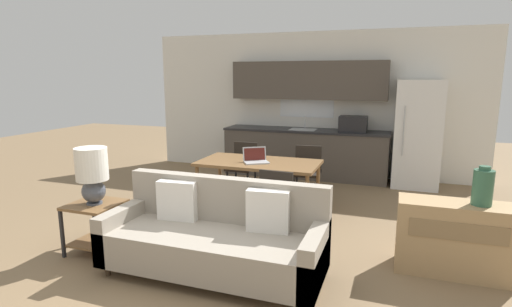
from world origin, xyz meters
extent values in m
plane|color=#7F6647|center=(0.00, 0.00, 0.00)|extent=(20.00, 20.00, 0.00)
cube|color=silver|center=(0.00, 4.63, 1.35)|extent=(6.40, 0.06, 2.70)
cube|color=white|center=(-0.05, 4.59, 1.55)|extent=(1.04, 0.01, 0.90)
cube|color=#4C443D|center=(0.00, 4.29, 0.43)|extent=(3.03, 0.62, 0.86)
cube|color=#232326|center=(0.00, 4.29, 0.88)|extent=(3.06, 0.65, 0.04)
cube|color=#B2B5B7|center=(-0.03, 4.24, 0.90)|extent=(0.48, 0.36, 0.01)
cylinder|color=#B7BABC|center=(-0.03, 4.41, 1.02)|extent=(0.02, 0.02, 0.24)
cube|color=#4C443D|center=(0.00, 4.43, 1.80)|extent=(2.88, 0.34, 0.70)
cube|color=black|center=(0.88, 4.24, 1.04)|extent=(0.48, 0.36, 0.28)
cube|color=white|center=(1.95, 4.24, 0.91)|extent=(0.75, 0.68, 1.82)
cylinder|color=silver|center=(1.72, 3.88, 1.00)|extent=(0.02, 0.02, 0.82)
cube|color=brown|center=(-0.14, 2.04, 0.71)|extent=(1.63, 0.85, 0.04)
cylinder|color=brown|center=(-0.90, 1.68, 0.34)|extent=(0.05, 0.05, 0.69)
cylinder|color=brown|center=(0.62, 1.68, 0.34)|extent=(0.05, 0.05, 0.69)
cylinder|color=brown|center=(-0.90, 2.41, 0.34)|extent=(0.05, 0.05, 0.69)
cylinder|color=brown|center=(0.62, 2.41, 0.34)|extent=(0.05, 0.05, 0.69)
cylinder|color=#3D2D1E|center=(-0.91, -0.14, 0.05)|extent=(0.05, 0.05, 0.10)
cylinder|color=#3D2D1E|center=(-0.91, 0.50, 0.05)|extent=(0.05, 0.05, 0.10)
cylinder|color=#3D2D1E|center=(0.99, 0.50, 0.05)|extent=(0.05, 0.05, 0.10)
cube|color=gray|center=(0.04, 0.18, 0.27)|extent=(2.10, 0.80, 0.34)
cube|color=gray|center=(0.04, 0.51, 0.50)|extent=(2.10, 0.14, 0.79)
cube|color=gray|center=(-0.94, 0.18, 0.34)|extent=(0.14, 0.80, 0.48)
cube|color=gray|center=(1.02, 0.18, 0.34)|extent=(0.14, 0.80, 0.48)
cube|color=silver|center=(-0.44, 0.38, 0.64)|extent=(0.41, 0.16, 0.40)
cube|color=silver|center=(0.53, 0.38, 0.64)|extent=(0.41, 0.16, 0.40)
cube|color=brown|center=(-1.37, 0.26, 0.53)|extent=(0.51, 0.51, 0.03)
cube|color=brown|center=(-1.37, 0.26, 0.12)|extent=(0.46, 0.46, 0.02)
cube|color=#232326|center=(-1.61, 0.02, 0.26)|extent=(0.03, 0.03, 0.52)
cube|color=#232326|center=(-1.14, 0.02, 0.26)|extent=(0.03, 0.03, 0.52)
cube|color=#232326|center=(-1.61, 0.50, 0.26)|extent=(0.03, 0.03, 0.52)
cube|color=#232326|center=(-1.14, 0.50, 0.26)|extent=(0.03, 0.03, 0.52)
cylinder|color=#4C515B|center=(-1.36, 0.24, 0.56)|extent=(0.16, 0.16, 0.02)
sphere|color=#4C515B|center=(-1.36, 0.24, 0.69)|extent=(0.24, 0.24, 0.24)
cylinder|color=white|center=(-1.36, 0.24, 0.98)|extent=(0.33, 0.33, 0.34)
cube|color=tan|center=(2.19, 1.01, 0.35)|extent=(1.03, 0.39, 0.71)
cube|color=olive|center=(2.19, 0.81, 0.50)|extent=(0.83, 0.01, 0.17)
cylinder|color=#336047|center=(2.39, 1.01, 0.87)|extent=(0.18, 0.18, 0.33)
cylinder|color=#336047|center=(2.39, 1.01, 1.06)|extent=(0.10, 0.10, 0.04)
cube|color=black|center=(0.38, 2.73, 0.45)|extent=(0.46, 0.46, 0.04)
cube|color=black|center=(0.36, 2.93, 0.65)|extent=(0.40, 0.07, 0.37)
cylinder|color=black|center=(0.23, 2.55, 0.21)|extent=(0.03, 0.03, 0.43)
cylinder|color=black|center=(0.57, 2.58, 0.21)|extent=(0.03, 0.03, 0.43)
cylinder|color=black|center=(0.20, 2.88, 0.21)|extent=(0.03, 0.03, 0.43)
cylinder|color=black|center=(0.53, 2.92, 0.21)|extent=(0.03, 0.03, 0.43)
cube|color=black|center=(0.38, 1.36, 0.45)|extent=(0.45, 0.45, 0.04)
cube|color=black|center=(0.37, 1.17, 0.65)|extent=(0.40, 0.06, 0.37)
cylinder|color=black|center=(0.56, 1.52, 0.21)|extent=(0.03, 0.03, 0.43)
cylinder|color=black|center=(0.23, 1.55, 0.21)|extent=(0.03, 0.03, 0.43)
cylinder|color=black|center=(0.54, 1.18, 0.21)|extent=(0.03, 0.03, 0.43)
cylinder|color=black|center=(0.20, 1.21, 0.21)|extent=(0.03, 0.03, 0.43)
cube|color=black|center=(-0.66, 2.72, 0.45)|extent=(0.42, 0.42, 0.04)
cube|color=black|center=(-0.66, 2.91, 0.65)|extent=(0.40, 0.03, 0.37)
cylinder|color=black|center=(-0.84, 2.55, 0.21)|extent=(0.03, 0.03, 0.43)
cylinder|color=black|center=(-0.50, 2.55, 0.21)|extent=(0.03, 0.03, 0.43)
cylinder|color=black|center=(-0.83, 2.89, 0.21)|extent=(0.03, 0.03, 0.43)
cylinder|color=black|center=(-0.49, 2.89, 0.21)|extent=(0.03, 0.03, 0.43)
cube|color=#B7BABC|center=(-0.14, 1.94, 0.74)|extent=(0.39, 0.36, 0.02)
cube|color=#B7BABC|center=(-0.20, 2.04, 0.83)|extent=(0.30, 0.22, 0.20)
cube|color=#4C1914|center=(-0.20, 2.04, 0.83)|extent=(0.26, 0.19, 0.17)
camera|label=1|loc=(1.60, -3.00, 1.87)|focal=28.00mm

